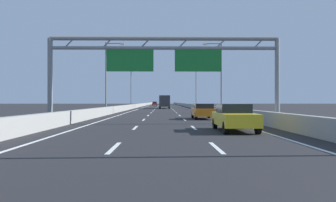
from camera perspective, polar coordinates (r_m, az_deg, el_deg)
ground_plane at (r=99.45m, az=-0.75°, el=-0.98°), size 260.00×260.00×0.00m
lane_dash_left_1 at (r=12.17m, az=-9.06°, el=-7.74°), size 0.16×3.00×0.01m
lane_dash_left_2 at (r=21.07m, az=-5.52°, el=-4.48°), size 0.16×3.00×0.01m
lane_dash_left_3 at (r=30.03m, az=-4.10°, el=-3.15°), size 0.16×3.00×0.01m
lane_dash_left_4 at (r=39.01m, az=-3.34°, el=-2.43°), size 0.16×3.00×0.01m
lane_dash_left_5 at (r=48.00m, az=-2.86°, el=-1.98°), size 0.16×3.00×0.01m
lane_dash_left_6 at (r=56.99m, az=-2.53°, el=-1.68°), size 0.16×3.00×0.01m
lane_dash_left_7 at (r=65.98m, az=-2.29°, el=-1.45°), size 0.16×3.00×0.01m
lane_dash_left_8 at (r=74.98m, az=-2.11°, el=-1.28°), size 0.16×3.00×0.01m
lane_dash_left_9 at (r=83.97m, az=-1.97°, el=-1.15°), size 0.16×3.00×0.01m
lane_dash_left_10 at (r=92.97m, az=-1.86°, el=-1.04°), size 0.16×3.00×0.01m
lane_dash_left_11 at (r=101.97m, az=-1.76°, el=-0.95°), size 0.16×3.00×0.01m
lane_dash_left_12 at (r=110.96m, az=-1.68°, el=-0.88°), size 0.16×3.00×0.01m
lane_dash_left_13 at (r=119.96m, az=-1.62°, el=-0.81°), size 0.16×3.00×0.01m
lane_dash_left_14 at (r=128.96m, az=-1.56°, el=-0.76°), size 0.16×3.00×0.01m
lane_dash_left_15 at (r=137.96m, az=-1.51°, el=-0.71°), size 0.16×3.00×0.01m
lane_dash_left_16 at (r=146.96m, az=-1.46°, el=-0.67°), size 0.16×3.00×0.01m
lane_dash_left_17 at (r=155.96m, az=-1.42°, el=-0.63°), size 0.16×3.00×0.01m
lane_dash_right_1 at (r=12.19m, az=8.09°, el=-7.73°), size 0.16×3.00×0.01m
lane_dash_right_2 at (r=21.08m, az=4.30°, el=-4.48°), size 0.16×3.00×0.01m
lane_dash_right_3 at (r=30.04m, az=2.78°, el=-3.15°), size 0.16×3.00×0.01m
lane_dash_right_4 at (r=39.02m, az=1.96°, el=-2.43°), size 0.16×3.00×0.01m
lane_dash_right_5 at (r=48.00m, az=1.44°, el=-1.98°), size 0.16×3.00×0.01m
lane_dash_right_6 at (r=56.99m, az=1.09°, el=-1.68°), size 0.16×3.00×0.01m
lane_dash_right_7 at (r=65.98m, az=0.83°, el=-1.45°), size 0.16×3.00×0.01m
lane_dash_right_8 at (r=74.98m, az=0.64°, el=-1.28°), size 0.16×3.00×0.01m
lane_dash_right_9 at (r=83.97m, az=0.49°, el=-1.15°), size 0.16×3.00×0.01m
lane_dash_right_10 at (r=92.97m, az=0.36°, el=-1.04°), size 0.16×3.00×0.01m
lane_dash_right_11 at (r=101.97m, az=0.26°, el=-0.95°), size 0.16×3.00×0.01m
lane_dash_right_12 at (r=110.97m, az=0.18°, el=-0.88°), size 0.16×3.00×0.01m
lane_dash_right_13 at (r=119.96m, az=0.10°, el=-0.81°), size 0.16×3.00×0.01m
lane_dash_right_14 at (r=128.96m, az=0.04°, el=-0.76°), size 0.16×3.00×0.01m
lane_dash_right_15 at (r=137.96m, az=-0.01°, el=-0.71°), size 0.16×3.00×0.01m
lane_dash_right_16 at (r=146.96m, az=-0.06°, el=-0.67°), size 0.16×3.00×0.01m
lane_dash_right_17 at (r=155.96m, az=-0.10°, el=-0.63°), size 0.16×3.00×0.01m
edge_line_left at (r=87.61m, az=-4.18°, el=-1.10°), size 0.16×176.00×0.01m
edge_line_right at (r=87.61m, az=2.69°, el=-1.10°), size 0.16×176.00×0.01m
barrier_left at (r=109.66m, az=-4.36°, el=-0.64°), size 0.45×220.00×0.95m
barrier_right at (r=109.67m, az=2.85°, el=-0.64°), size 0.45×220.00×0.95m
sign_gantry at (r=24.91m, az=-0.64°, el=7.33°), size 16.87×0.36×6.36m
streetlamp_left_mid at (r=46.18m, az=-10.04°, el=4.64°), size 2.58×0.28×9.50m
streetlamp_right_mid at (r=46.20m, az=8.63°, el=4.63°), size 2.58×0.28×9.50m
streetlamp_left_far at (r=81.00m, az=-6.03°, el=2.63°), size 2.58×0.28×9.50m
streetlamp_right_far at (r=81.01m, az=4.55°, el=2.63°), size 2.58×0.28×9.50m
yellow_car at (r=19.02m, az=11.02°, el=-2.66°), size 1.83×4.57×1.50m
orange_car at (r=31.51m, az=5.87°, el=-1.68°), size 1.80×4.62×1.42m
red_car at (r=133.11m, az=-2.25°, el=-0.42°), size 1.82×4.17×1.47m
blue_car at (r=105.68m, az=-0.76°, el=-0.52°), size 1.74×4.36×1.46m
box_truck at (r=76.49m, az=-0.58°, el=-0.05°), size 2.34×8.01×2.91m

